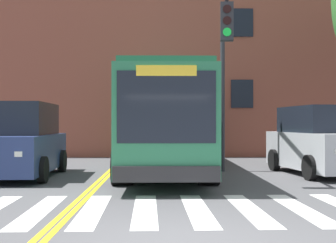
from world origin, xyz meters
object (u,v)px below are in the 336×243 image
at_px(city_bus, 165,121).
at_px(traffic_light_overhead, 224,60).
at_px(car_black_behind_bus, 185,139).
at_px(car_silver_far_lane, 318,142).
at_px(car_navy_near_lane, 21,142).

distance_m(city_bus, traffic_light_overhead, 3.31).
bearing_deg(traffic_light_overhead, car_black_behind_bus, 93.23).
height_order(city_bus, car_silver_far_lane, city_bus).
distance_m(car_silver_far_lane, traffic_light_overhead, 4.20).
relative_size(city_bus, car_navy_near_lane, 2.42).
height_order(city_bus, car_black_behind_bus, city_bus).
bearing_deg(car_navy_near_lane, car_black_behind_bus, 62.98).
height_order(car_navy_near_lane, traffic_light_overhead, traffic_light_overhead).
height_order(car_navy_near_lane, car_silver_far_lane, car_navy_near_lane).
distance_m(car_black_behind_bus, traffic_light_overhead, 11.80).
relative_size(city_bus, car_silver_far_lane, 2.47).
xyz_separation_m(city_bus, traffic_light_overhead, (1.85, -1.98, 1.90)).
distance_m(car_navy_near_lane, car_black_behind_bus, 12.62).
bearing_deg(car_navy_near_lane, traffic_light_overhead, -1.71).
bearing_deg(car_navy_near_lane, city_bus, 21.52).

